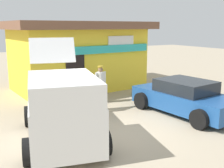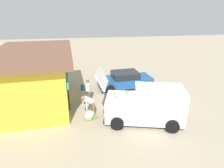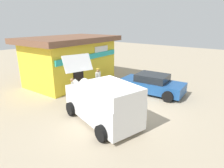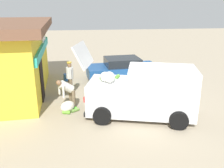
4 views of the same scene
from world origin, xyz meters
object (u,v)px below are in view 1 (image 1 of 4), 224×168
at_px(customer_bending, 61,89).
at_px(unloaded_banana_pile, 53,105).
at_px(storefront_bar, 78,54).
at_px(parked_sedan, 185,98).
at_px(vendor_standing, 101,82).
at_px(paint_bucket, 135,91).
at_px(delivery_van, 61,107).

distance_m(customer_bending, unloaded_banana_pile, 0.70).
distance_m(storefront_bar, parked_sedan, 6.39).
bearing_deg(parked_sedan, vendor_standing, 124.93).
relative_size(storefront_bar, paint_bucket, 18.00).
xyz_separation_m(delivery_van, parked_sedan, (4.89, 0.08, -0.38)).
xyz_separation_m(storefront_bar, unloaded_banana_pile, (-2.49, -3.14, -1.59)).
bearing_deg(delivery_van, customer_bending, 69.65).
distance_m(delivery_van, unloaded_banana_pile, 3.20).
height_order(customer_bending, unloaded_banana_pile, customer_bending).
relative_size(storefront_bar, unloaded_banana_pile, 8.40).
relative_size(unloaded_banana_pile, paint_bucket, 2.14).
bearing_deg(storefront_bar, paint_bucket, -59.53).
height_order(storefront_bar, unloaded_banana_pile, storefront_bar).
distance_m(customer_bending, paint_bucket, 3.86).
xyz_separation_m(storefront_bar, vendor_standing, (-0.39, -3.16, -0.88)).
distance_m(parked_sedan, customer_bending, 4.79).
bearing_deg(delivery_van, paint_bucket, 34.02).
xyz_separation_m(unloaded_banana_pile, paint_bucket, (4.15, 0.32, 0.01)).
bearing_deg(unloaded_banana_pile, vendor_standing, -0.46).
bearing_deg(storefront_bar, customer_bending, -124.38).
distance_m(vendor_standing, unloaded_banana_pile, 2.22).
bearing_deg(paint_bucket, parked_sedan, -90.39).
bearing_deg(customer_bending, storefront_bar, 55.62).
height_order(delivery_van, unloaded_banana_pile, delivery_van).
xyz_separation_m(customer_bending, unloaded_banana_pile, (-0.35, -0.02, -0.61)).
xyz_separation_m(vendor_standing, paint_bucket, (2.05, 0.34, -0.70)).
xyz_separation_m(storefront_bar, customer_bending, (-2.14, -3.12, -0.98)).
distance_m(parked_sedan, vendor_standing, 3.55).
xyz_separation_m(delivery_van, paint_bucket, (4.92, 3.32, -0.78)).
relative_size(delivery_van, customer_bending, 3.67).
bearing_deg(unloaded_banana_pile, delivery_van, -104.37).
xyz_separation_m(parked_sedan, paint_bucket, (0.02, 3.24, -0.40)).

